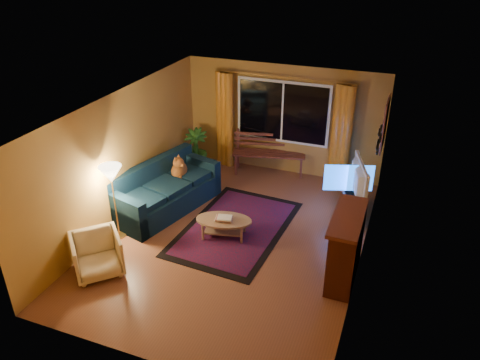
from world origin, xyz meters
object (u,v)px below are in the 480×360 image
(sofa, at_px, (165,188))
(floor_lamp, at_px, (115,203))
(tv_console, at_px, (351,204))
(coffee_table, at_px, (224,228))
(armchair, at_px, (97,253))
(bench, at_px, (269,163))

(sofa, xyz_separation_m, floor_lamp, (-0.34, -1.19, 0.25))
(floor_lamp, relative_size, tv_console, 1.30)
(coffee_table, distance_m, tv_console, 2.59)
(armchair, distance_m, coffee_table, 2.27)
(sofa, relative_size, tv_console, 2.11)
(tv_console, bearing_deg, sofa, -168.16)
(coffee_table, xyz_separation_m, tv_console, (2.04, 1.60, 0.04))
(sofa, distance_m, coffee_table, 1.58)
(coffee_table, relative_size, tv_console, 0.94)
(armchair, bearing_deg, floor_lamp, 61.43)
(bench, height_order, tv_console, bench)
(coffee_table, bearing_deg, bench, 90.60)
(armchair, bearing_deg, bench, 26.76)
(bench, height_order, sofa, sofa)
(bench, xyz_separation_m, tv_console, (2.07, -1.18, -0.02))
(armchair, xyz_separation_m, floor_lamp, (-0.29, 0.99, 0.33))
(armchair, distance_m, tv_console, 4.84)
(bench, distance_m, floor_lamp, 3.92)
(sofa, height_order, tv_console, sofa)
(sofa, bearing_deg, armchair, -75.95)
(floor_lamp, xyz_separation_m, tv_console, (3.85, 2.28, -0.48))
(armchair, distance_m, floor_lamp, 1.09)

